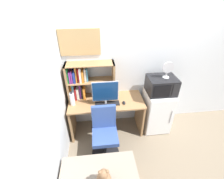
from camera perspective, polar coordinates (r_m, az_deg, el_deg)
The scene contains 14 objects.
wall_back at distance 3.15m, azimuth 21.49°, elevation 9.69°, with size 6.40×0.04×2.60m, color silver.
wall_left at distance 1.57m, azimuth -27.11°, elevation -16.83°, with size 0.04×4.40×2.60m, color silver.
desk at distance 2.96m, azimuth -2.01°, elevation -7.37°, with size 1.33×0.58×0.72m.
hutch_bookshelf at distance 2.79m, azimuth -10.41°, elevation 3.23°, with size 0.82×0.27×0.67m.
monitor at distance 2.62m, azimuth -2.43°, elevation -1.25°, with size 0.44×0.20×0.45m.
keyboard at distance 2.74m, azimuth -1.70°, elevation -5.12°, with size 0.42×0.13×0.02m, color black.
computer_mouse at distance 2.76m, azimuth 4.37°, elevation -4.78°, with size 0.05×0.10×0.03m, color black.
water_bottle at distance 2.75m, azimuth -14.21°, elevation -3.31°, with size 0.08×0.08×0.26m.
mini_fridge at distance 3.21m, azimuth 15.82°, elevation -7.25°, with size 0.49×0.52×0.84m.
microwave at distance 2.90m, azimuth 17.44°, elevation 1.49°, with size 0.49×0.40×0.30m.
desk_fan at distance 2.77m, azimuth 19.54°, elevation 7.10°, with size 0.19×0.11×0.29m.
desk_chair at distance 2.68m, azimuth -2.63°, elevation -16.15°, with size 0.46×0.46×0.90m.
teddy_bear at distance 2.06m, azimuth -2.98°, elevation -29.46°, with size 0.18×0.18×0.27m.
wall_corkboard at distance 2.65m, azimuth -11.59°, elevation 16.38°, with size 0.65×0.02×0.42m, color tan.
Camera 1 is at (-1.04, -2.56, 2.40)m, focal length 25.25 mm.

